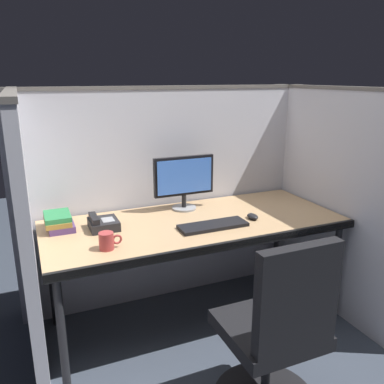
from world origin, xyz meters
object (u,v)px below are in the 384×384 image
Objects in this scene: monitor_center at (184,179)px; coffee_mug at (107,241)px; computer_mouse at (253,216)px; keyboard_main at (213,226)px; desk_phone at (103,224)px; office_chair at (274,353)px; book_stack at (59,222)px; desk at (196,229)px.

monitor_center reaches higher than coffee_mug.
coffee_mug is (-0.97, -0.10, 0.03)m from computer_mouse.
desk_phone is (-0.63, 0.24, 0.02)m from keyboard_main.
office_chair reaches higher than book_stack.
computer_mouse is at bearing -47.68° from monitor_center.
keyboard_main is (0.06, -0.14, 0.06)m from desk.
monitor_center is at bearing 36.37° from coffee_mug.
desk_phone is at bearing 127.11° from office_chair.
monitor_center is at bearing 132.32° from computer_mouse.
office_chair is at bearing -92.26° from keyboard_main.
desk_phone is at bearing 83.36° from coffee_mug.
office_chair is 7.74× the size of coffee_mug.
desk is at bearing -95.60° from monitor_center.
book_stack is 0.46m from coffee_mug.
book_stack reaches higher than computer_mouse.
office_chair is 1.43m from book_stack.
office_chair is at bearing -89.89° from monitor_center.
desk is at bearing 97.29° from office_chair.
monitor_center is 0.45m from keyboard_main.
computer_mouse is 1.22m from book_stack.
coffee_mug is at bearing -161.51° from desk.
book_stack is at bearing -175.78° from monitor_center.
desk is 0.65m from coffee_mug.
desk is 0.59m from desk_phone.
desk is 0.85m from book_stack.
keyboard_main is 0.94m from book_stack.
monitor_center is at bearing 14.71° from desk_phone.
desk_phone is at bearing 159.01° from keyboard_main.
desk is 4.42× the size of monitor_center.
desk_phone is at bearing 169.46° from desk.
office_chair is at bearing -88.15° from desk.
book_stack reaches higher than coffee_mug.
office_chair is 5.13× the size of desk_phone.
desk is 10.00× the size of desk_phone.
coffee_mug reaches higher than computer_mouse.
monitor_center reaches higher than book_stack.
monitor_center is at bearing 94.46° from keyboard_main.
desk_phone reaches higher than desk.
office_chair is 1.01m from coffee_mug.
keyboard_main is 3.41× the size of coffee_mug.
coffee_mug is (-0.61, -0.20, 0.10)m from desk.
coffee_mug is (0.21, -0.41, -0.00)m from book_stack.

